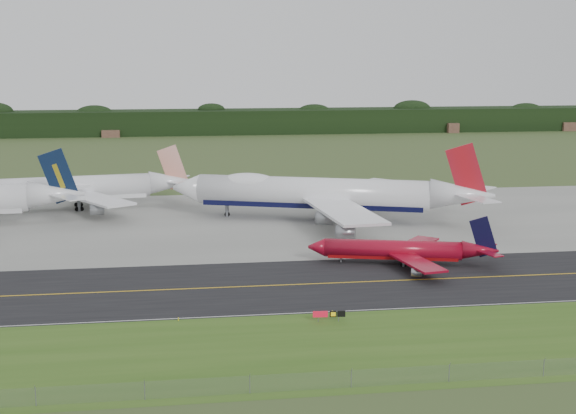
# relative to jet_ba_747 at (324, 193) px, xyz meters

# --- Properties ---
(ground) EXTENTS (600.00, 600.00, 0.00)m
(ground) POSITION_rel_jet_ba_747_xyz_m (-8.84, -49.09, -6.60)
(ground) COLOR #3C5125
(ground) RESTS_ON ground
(grass_verge) EXTENTS (400.00, 30.00, 0.01)m
(grass_verge) POSITION_rel_jet_ba_747_xyz_m (-8.84, -84.09, -6.59)
(grass_verge) COLOR #335719
(grass_verge) RESTS_ON ground
(taxiway) EXTENTS (400.00, 32.00, 0.02)m
(taxiway) POSITION_rel_jet_ba_747_xyz_m (-8.84, -53.09, -6.59)
(taxiway) COLOR black
(taxiway) RESTS_ON ground
(apron) EXTENTS (400.00, 78.00, 0.01)m
(apron) POSITION_rel_jet_ba_747_xyz_m (-8.84, 1.91, -6.59)
(apron) COLOR gray
(apron) RESTS_ON ground
(taxiway_centreline) EXTENTS (400.00, 0.40, 0.00)m
(taxiway_centreline) POSITION_rel_jet_ba_747_xyz_m (-8.84, -53.09, -6.57)
(taxiway_centreline) COLOR gold
(taxiway_centreline) RESTS_ON taxiway
(taxiway_edge_line) EXTENTS (400.00, 0.25, 0.00)m
(taxiway_edge_line) POSITION_rel_jet_ba_747_xyz_m (-8.84, -68.59, -6.57)
(taxiway_edge_line) COLOR silver
(taxiway_edge_line) RESTS_ON taxiway
(perimeter_fence) EXTENTS (320.00, 0.10, 320.00)m
(perimeter_fence) POSITION_rel_jet_ba_747_xyz_m (-8.84, -97.09, -5.50)
(perimeter_fence) COLOR slate
(perimeter_fence) RESTS_ON ground
(horizon_treeline) EXTENTS (700.00, 25.00, 12.00)m
(horizon_treeline) POSITION_rel_jet_ba_747_xyz_m (-8.84, 224.67, -1.12)
(horizon_treeline) COLOR black
(horizon_treeline) RESTS_ON ground
(jet_ba_747) EXTENTS (74.79, 60.26, 19.38)m
(jet_ba_747) POSITION_rel_jet_ba_747_xyz_m (0.00, 0.00, 0.00)
(jet_ba_747) COLOR white
(jet_ba_747) RESTS_ON ground
(jet_red_737) EXTENTS (35.16, 28.08, 9.62)m
(jet_red_737) POSITION_rel_jet_ba_747_xyz_m (7.31, -42.26, -3.94)
(jet_red_737) COLOR maroon
(jet_red_737) RESTS_ON ground
(jet_star_tail) EXTENTS (60.05, 49.82, 15.84)m
(jet_star_tail) POSITION_rel_jet_ba_747_xyz_m (-59.73, 23.71, -1.31)
(jet_star_tail) COLOR white
(jet_star_tail) RESTS_ON ground
(taxiway_sign) EXTENTS (4.81, 0.59, 1.60)m
(taxiway_sign) POSITION_rel_jet_ba_747_xyz_m (-12.86, -73.10, -5.46)
(taxiway_sign) COLOR slate
(taxiway_sign) RESTS_ON ground
(edge_marker_left) EXTENTS (0.16, 0.16, 0.50)m
(edge_marker_left) POSITION_rel_jet_ba_747_xyz_m (-34.85, -69.59, -6.35)
(edge_marker_left) COLOR yellow
(edge_marker_left) RESTS_ON ground
(edge_marker_center) EXTENTS (0.16, 0.16, 0.50)m
(edge_marker_center) POSITION_rel_jet_ba_747_xyz_m (-11.66, -69.59, -6.35)
(edge_marker_center) COLOR yellow
(edge_marker_center) RESTS_ON ground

